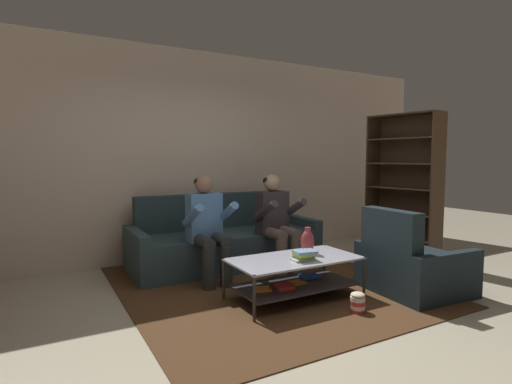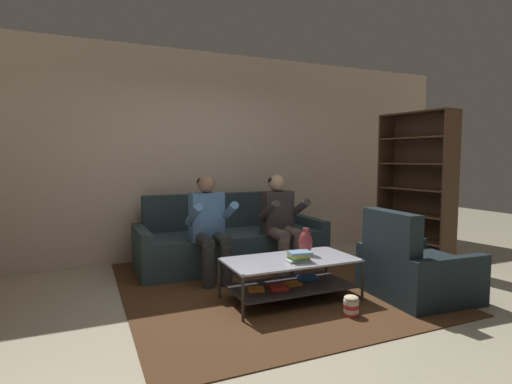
# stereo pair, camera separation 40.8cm
# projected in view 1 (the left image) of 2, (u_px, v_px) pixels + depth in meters

# --- Properties ---
(ground) EXTENTS (16.80, 16.80, 0.00)m
(ground) POSITION_uv_depth(u_px,v_px,m) (289.00, 314.00, 3.62)
(ground) COLOR #BEB396
(back_partition) EXTENTS (8.40, 0.12, 2.90)m
(back_partition) POSITION_uv_depth(u_px,v_px,m) (193.00, 155.00, 5.64)
(back_partition) COLOR beige
(back_partition) RESTS_ON ground
(couch) EXTENTS (2.44, 0.94, 0.92)m
(couch) POSITION_uv_depth(u_px,v_px,m) (224.00, 242.00, 5.26)
(couch) COLOR #2D4046
(couch) RESTS_ON ground
(person_seated_left) EXTENTS (0.50, 0.58, 1.22)m
(person_seated_left) POSITION_uv_depth(u_px,v_px,m) (208.00, 224.00, 4.52)
(person_seated_left) COLOR #292C2B
(person_seated_left) RESTS_ON ground
(person_seated_right) EXTENTS (0.50, 0.58, 1.20)m
(person_seated_right) POSITION_uv_depth(u_px,v_px,m) (277.00, 218.00, 4.97)
(person_seated_right) COLOR brown
(person_seated_right) RESTS_ON ground
(coffee_table) EXTENTS (1.29, 0.66, 0.42)m
(coffee_table) POSITION_uv_depth(u_px,v_px,m) (294.00, 272.00, 3.98)
(coffee_table) COLOR #B1B4C5
(coffee_table) RESTS_ON ground
(area_rug) EXTENTS (3.00, 3.46, 0.01)m
(area_rug) POSITION_uv_depth(u_px,v_px,m) (260.00, 282.00, 4.53)
(area_rug) COLOR #4C301B
(area_rug) RESTS_ON ground
(vase) EXTENTS (0.14, 0.14, 0.28)m
(vase) POSITION_uv_depth(u_px,v_px,m) (308.00, 241.00, 4.15)
(vase) COLOR maroon
(vase) RESTS_ON coffee_table
(book_stack) EXTENTS (0.24, 0.19, 0.10)m
(book_stack) POSITION_uv_depth(u_px,v_px,m) (304.00, 255.00, 3.86)
(book_stack) COLOR silver
(book_stack) RESTS_ON coffee_table
(bookshelf) EXTENTS (0.48, 1.04, 2.01)m
(bookshelf) POSITION_uv_depth(u_px,v_px,m) (402.00, 201.00, 5.54)
(bookshelf) COLOR #452F1F
(bookshelf) RESTS_ON ground
(armchair) EXTENTS (0.93, 0.98, 0.89)m
(armchair) POSITION_uv_depth(u_px,v_px,m) (412.00, 266.00, 4.19)
(armchair) COLOR black
(armchair) RESTS_ON ground
(popcorn_tub) EXTENTS (0.14, 0.14, 0.19)m
(popcorn_tub) POSITION_uv_depth(u_px,v_px,m) (358.00, 303.00, 3.64)
(popcorn_tub) COLOR red
(popcorn_tub) RESTS_ON ground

